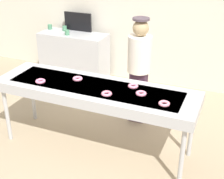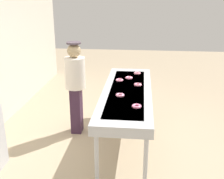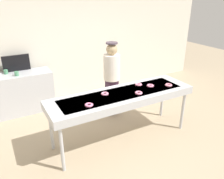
{
  "view_description": "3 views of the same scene",
  "coord_description": "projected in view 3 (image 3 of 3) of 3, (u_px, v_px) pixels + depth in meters",
  "views": [
    {
      "loc": [
        1.62,
        -3.32,
        2.7
      ],
      "look_at": [
        0.15,
        0.21,
        0.82
      ],
      "focal_mm": 51.73,
      "sensor_mm": 36.0,
      "label": 1
    },
    {
      "loc": [
        -4.24,
        -0.21,
        2.41
      ],
      "look_at": [
        -0.03,
        0.24,
        0.94
      ],
      "focal_mm": 45.24,
      "sensor_mm": 36.0,
      "label": 2
    },
    {
      "loc": [
        -1.9,
        -3.07,
        2.56
      ],
      "look_at": [
        0.01,
        0.37,
        0.86
      ],
      "focal_mm": 36.3,
      "sensor_mm": 36.0,
      "label": 3
    }
  ],
  "objects": [
    {
      "name": "ground_plane",
      "position": [
        121.0,
        137.0,
        4.32
      ],
      "size": [
        16.0,
        16.0,
        0.0
      ],
      "primitive_type": "plane",
      "color": "tan"
    },
    {
      "name": "strawberry_donut_5",
      "position": [
        169.0,
        85.0,
        4.25
      ],
      "size": [
        0.18,
        0.18,
        0.04
      ],
      "primitive_type": "torus",
      "rotation": [
        0.0,
        0.0,
        2.48
      ],
      "color": "pink",
      "rests_on": "fryer_conveyor"
    },
    {
      "name": "paper_cup_0",
      "position": [
        6.0,
        72.0,
        4.9
      ],
      "size": [
        0.09,
        0.09,
        0.09
      ],
      "primitive_type": "cylinder",
      "color": "#4C8C66",
      "rests_on": "prep_counter"
    },
    {
      "name": "strawberry_donut_1",
      "position": [
        138.0,
        84.0,
        4.28
      ],
      "size": [
        0.17,
        0.17,
        0.04
      ],
      "primitive_type": "torus",
      "rotation": [
        0.0,
        0.0,
        1.24
      ],
      "color": "pink",
      "rests_on": "fryer_conveyor"
    },
    {
      "name": "strawberry_donut_0",
      "position": [
        150.0,
        86.0,
        4.22
      ],
      "size": [
        0.13,
        0.13,
        0.04
      ],
      "primitive_type": "torus",
      "rotation": [
        0.0,
        0.0,
        1.58
      ],
      "color": "pink",
      "rests_on": "fryer_conveyor"
    },
    {
      "name": "strawberry_donut_3",
      "position": [
        139.0,
        93.0,
        3.92
      ],
      "size": [
        0.16,
        0.16,
        0.04
      ],
      "primitive_type": "torus",
      "rotation": [
        0.0,
        0.0,
        0.3
      ],
      "color": "pink",
      "rests_on": "fryer_conveyor"
    },
    {
      "name": "fryer_conveyor",
      "position": [
        122.0,
        97.0,
        3.98
      ],
      "size": [
        2.65,
        0.77,
        0.93
      ],
      "color": "#B7BABF",
      "rests_on": "ground"
    },
    {
      "name": "worker_baker",
      "position": [
        112.0,
        75.0,
        4.81
      ],
      "size": [
        0.35,
        0.35,
        1.63
      ],
      "rotation": [
        0.0,
        0.0,
        3.19
      ],
      "color": "#3A2238",
      "rests_on": "ground"
    },
    {
      "name": "paper_cup_1",
      "position": [
        17.0,
        74.0,
        4.8
      ],
      "size": [
        0.09,
        0.09,
        0.09
      ],
      "primitive_type": "cylinder",
      "color": "#4C8C66",
      "rests_on": "prep_counter"
    },
    {
      "name": "prep_counter",
      "position": [
        22.0,
        93.0,
        5.12
      ],
      "size": [
        1.34,
        0.55,
        0.92
      ],
      "primitive_type": "cube",
      "color": "#B7BABF",
      "rests_on": "ground"
    },
    {
      "name": "strawberry_donut_4",
      "position": [
        105.0,
        94.0,
        3.89
      ],
      "size": [
        0.14,
        0.14,
        0.04
      ],
      "primitive_type": "torus",
      "rotation": [
        0.0,
        0.0,
        0.05
      ],
      "color": "pink",
      "rests_on": "fryer_conveyor"
    },
    {
      "name": "strawberry_donut_2",
      "position": [
        89.0,
        105.0,
        3.5
      ],
      "size": [
        0.14,
        0.14,
        0.04
      ],
      "primitive_type": "torus",
      "rotation": [
        0.0,
        0.0,
        0.05
      ],
      "color": "pink",
      "rests_on": "fryer_conveyor"
    },
    {
      "name": "back_wall",
      "position": [
        72.0,
        38.0,
        5.7
      ],
      "size": [
        8.0,
        0.12,
        2.99
      ],
      "primitive_type": "cube",
      "color": "silver",
      "rests_on": "ground"
    },
    {
      "name": "menu_display",
      "position": [
        16.0,
        63.0,
        5.05
      ],
      "size": [
        0.58,
        0.04,
        0.36
      ],
      "primitive_type": "cube",
      "color": "black",
      "rests_on": "prep_counter"
    }
  ]
}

